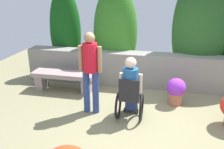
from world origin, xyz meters
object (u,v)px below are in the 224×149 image
object	(u,v)px
person_in_wheelchair	(130,90)
person_standing_companion	(90,68)
flower_pot_terracotta_by_wall	(176,90)
stone_bench	(64,78)

from	to	relation	value
person_in_wheelchair	person_standing_companion	size ratio (longest dim) A/B	0.76
person_in_wheelchair	flower_pot_terracotta_by_wall	world-z (taller)	person_in_wheelchair
flower_pot_terracotta_by_wall	stone_bench	bearing A→B (deg)	176.17
stone_bench	person_standing_companion	distance (m)	1.56
stone_bench	flower_pot_terracotta_by_wall	bearing A→B (deg)	-4.08
stone_bench	person_in_wheelchair	xyz separation A→B (m)	(1.89, -1.04, 0.28)
person_standing_companion	flower_pot_terracotta_by_wall	bearing A→B (deg)	38.17
stone_bench	person_standing_companion	world-z (taller)	person_standing_companion
flower_pot_terracotta_by_wall	person_in_wheelchair	bearing A→B (deg)	-137.92
person_in_wheelchair	flower_pot_terracotta_by_wall	distance (m)	1.30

